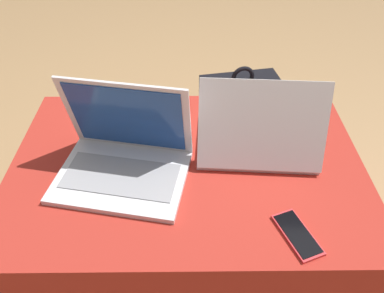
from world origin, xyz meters
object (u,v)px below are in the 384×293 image
at_px(cell_phone, 297,235).
at_px(backpack, 237,128).
at_px(laptop_near, 124,156).
at_px(laptop_far, 257,136).

bearing_deg(cell_phone, backpack, -106.51).
relative_size(laptop_near, backpack, 0.76).
distance_m(laptop_near, backpack, 0.69).
bearing_deg(laptop_far, cell_phone, 104.57).
distance_m(laptop_far, backpack, 0.50).
height_order(laptop_near, backpack, laptop_near).
height_order(laptop_near, cell_phone, laptop_near).
distance_m(laptop_near, laptop_far, 0.39).
xyz_separation_m(laptop_far, backpack, (0.00, 0.40, -0.29)).
bearing_deg(cell_phone, laptop_near, -48.26).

